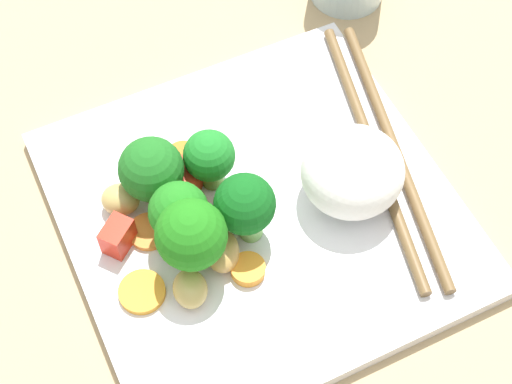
% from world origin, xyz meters
% --- Properties ---
extents(ground_plane, '(1.10, 1.10, 0.02)m').
position_xyz_m(ground_plane, '(0.00, 0.00, -0.01)').
color(ground_plane, tan).
extents(square_plate, '(0.27, 0.27, 0.01)m').
position_xyz_m(square_plate, '(0.00, 0.00, 0.01)').
color(square_plate, white).
rests_on(square_plate, ground_plane).
extents(rice_mound, '(0.09, 0.08, 0.06)m').
position_xyz_m(rice_mound, '(0.06, -0.02, 0.04)').
color(rice_mound, white).
rests_on(rice_mound, square_plate).
extents(broccoli_floret_0, '(0.04, 0.04, 0.06)m').
position_xyz_m(broccoli_floret_0, '(-0.02, -0.01, 0.05)').
color(broccoli_floret_0, '#7AB860').
rests_on(broccoli_floret_0, square_plate).
extents(broccoli_floret_1, '(0.05, 0.05, 0.06)m').
position_xyz_m(broccoli_floret_1, '(-0.06, 0.04, 0.05)').
color(broccoli_floret_1, '#5D9F4A').
rests_on(broccoli_floret_1, square_plate).
extents(broccoli_floret_2, '(0.04, 0.04, 0.06)m').
position_xyz_m(broccoli_floret_2, '(-0.06, 0.00, 0.05)').
color(broccoli_floret_2, '#69A543').
rests_on(broccoli_floret_2, square_plate).
extents(broccoli_floret_3, '(0.05, 0.05, 0.07)m').
position_xyz_m(broccoli_floret_3, '(-0.06, -0.02, 0.05)').
color(broccoli_floret_3, '#76B54E').
rests_on(broccoli_floret_3, square_plate).
extents(broccoli_floret_4, '(0.04, 0.04, 0.05)m').
position_xyz_m(broccoli_floret_4, '(-0.02, 0.04, 0.04)').
color(broccoli_floret_4, '#6BA248').
rests_on(broccoli_floret_4, square_plate).
extents(carrot_slice_0, '(0.04, 0.04, 0.01)m').
position_xyz_m(carrot_slice_0, '(-0.10, -0.03, 0.02)').
color(carrot_slice_0, orange).
rests_on(carrot_slice_0, square_plate).
extents(carrot_slice_1, '(0.04, 0.04, 0.00)m').
position_xyz_m(carrot_slice_1, '(-0.08, 0.01, 0.02)').
color(carrot_slice_1, orange).
rests_on(carrot_slice_1, square_plate).
extents(carrot_slice_2, '(0.02, 0.02, 0.01)m').
position_xyz_m(carrot_slice_2, '(-0.03, 0.06, 0.02)').
color(carrot_slice_2, orange).
rests_on(carrot_slice_2, square_plate).
extents(carrot_slice_3, '(0.03, 0.03, 0.01)m').
position_xyz_m(carrot_slice_3, '(-0.03, -0.04, 0.02)').
color(carrot_slice_3, orange).
rests_on(carrot_slice_3, square_plate).
extents(carrot_slice_4, '(0.03, 0.03, 0.01)m').
position_xyz_m(carrot_slice_4, '(-0.04, -0.00, 0.02)').
color(carrot_slice_4, orange).
rests_on(carrot_slice_4, square_plate).
extents(pepper_chunk_0, '(0.03, 0.03, 0.02)m').
position_xyz_m(pepper_chunk_0, '(-0.10, 0.01, 0.02)').
color(pepper_chunk_0, red).
rests_on(pepper_chunk_0, square_plate).
extents(pepper_chunk_1, '(0.04, 0.04, 0.02)m').
position_xyz_m(pepper_chunk_1, '(-0.04, 0.04, 0.02)').
color(pepper_chunk_1, red).
rests_on(pepper_chunk_1, square_plate).
extents(chicken_piece_0, '(0.03, 0.03, 0.02)m').
position_xyz_m(chicken_piece_0, '(-0.07, -0.04, 0.02)').
color(chicken_piece_0, tan).
rests_on(chicken_piece_0, square_plate).
extents(chicken_piece_1, '(0.04, 0.03, 0.02)m').
position_xyz_m(chicken_piece_1, '(-0.09, 0.04, 0.02)').
color(chicken_piece_1, tan).
rests_on(chicken_piece_1, square_plate).
extents(chicken_piece_2, '(0.03, 0.03, 0.02)m').
position_xyz_m(chicken_piece_2, '(-0.02, 0.01, 0.02)').
color(chicken_piece_2, tan).
rests_on(chicken_piece_2, square_plate).
extents(chicken_piece_4, '(0.03, 0.04, 0.02)m').
position_xyz_m(chicken_piece_4, '(-0.04, -0.03, 0.02)').
color(chicken_piece_4, tan).
rests_on(chicken_piece_4, square_plate).
extents(chopstick_pair, '(0.08, 0.24, 0.01)m').
position_xyz_m(chopstick_pair, '(0.10, 0.00, 0.02)').
color(chopstick_pair, brown).
rests_on(chopstick_pair, square_plate).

